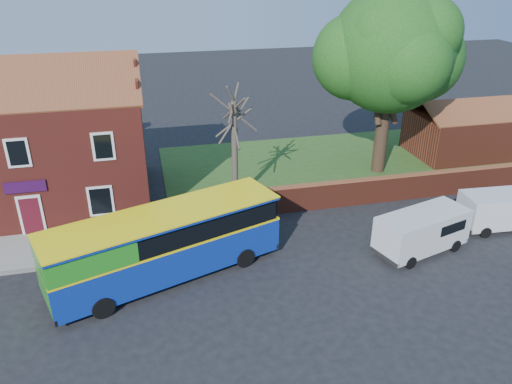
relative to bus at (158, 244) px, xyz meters
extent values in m
plane|color=black|center=(0.80, -2.09, -1.82)|extent=(120.00, 120.00, 0.00)
cube|color=gray|center=(-6.20, 3.66, -1.76)|extent=(18.00, 3.50, 0.12)
cube|color=slate|center=(-6.20, 1.91, -1.75)|extent=(18.00, 0.15, 0.14)
cube|color=#426B28|center=(13.80, 10.91, -1.80)|extent=(26.00, 12.00, 0.04)
cube|color=maroon|center=(-6.20, 9.41, 1.43)|extent=(12.00, 8.00, 6.50)
cube|color=brown|center=(-6.20, 7.41, 5.68)|extent=(12.30, 4.08, 2.16)
cube|color=brown|center=(-6.20, 11.41, 5.68)|extent=(12.30, 4.08, 2.16)
cube|color=black|center=(-6.20, 5.38, 2.78)|extent=(1.10, 0.06, 1.50)
cube|color=#4C0F19|center=(-6.20, 5.36, -0.72)|extent=(0.95, 0.04, 2.10)
cube|color=silver|center=(-6.20, 5.38, -0.67)|extent=(1.20, 0.06, 2.30)
cube|color=#300C35|center=(-6.20, 5.35, 0.98)|extent=(2.00, 0.06, 0.60)
cube|color=maroon|center=(13.80, 4.91, -1.07)|extent=(22.00, 0.30, 1.50)
cube|color=brown|center=(13.80, 4.91, -0.27)|extent=(22.00, 0.38, 0.10)
cube|color=maroon|center=(22.80, 10.91, -0.32)|extent=(8.00, 5.00, 3.00)
cube|color=brown|center=(22.80, 9.66, 1.73)|extent=(8.20, 2.56, 1.24)
cube|color=brown|center=(22.80, 12.16, 1.73)|extent=(8.20, 2.56, 1.24)
cube|color=#0E2E9B|center=(0.32, 0.11, -0.62)|extent=(10.74, 5.99, 1.67)
cube|color=yellow|center=(0.32, 0.11, 0.21)|extent=(10.77, 6.02, 0.10)
cube|color=black|center=(0.32, 0.11, 0.71)|extent=(10.36, 5.87, 0.83)
cube|color=#25911F|center=(-2.93, -1.05, 0.71)|extent=(4.25, 3.70, 0.89)
cube|color=#0E2E9B|center=(0.32, 0.11, 1.28)|extent=(10.74, 5.99, 0.14)
cube|color=yellow|center=(0.32, 0.11, 1.36)|extent=(10.79, 6.04, 0.06)
cylinder|color=black|center=(-2.42, -2.17, -1.35)|extent=(0.98, 0.58, 0.94)
cylinder|color=black|center=(-3.25, 0.14, -1.35)|extent=(0.98, 0.58, 0.94)
cylinder|color=black|center=(3.89, 0.08, -1.35)|extent=(0.98, 0.58, 0.94)
cylinder|color=black|center=(3.06, 2.40, -1.35)|extent=(0.98, 0.58, 0.94)
cube|color=silver|center=(12.58, -0.55, -0.64)|extent=(5.05, 3.14, 1.79)
cube|color=black|center=(14.61, 0.05, -0.36)|extent=(0.53, 1.56, 0.71)
cube|color=black|center=(14.80, 0.11, -1.44)|extent=(0.63, 1.84, 0.23)
cylinder|color=black|center=(11.38, -1.82, -1.51)|extent=(0.66, 0.39, 0.62)
cylinder|color=black|center=(10.88, -0.13, -1.51)|extent=(0.66, 0.39, 0.62)
cylinder|color=black|center=(14.27, -0.97, -1.51)|extent=(0.66, 0.39, 0.62)
cylinder|color=black|center=(13.77, 0.72, -1.51)|extent=(0.66, 0.39, 0.62)
cube|color=silver|center=(18.08, 0.60, -0.68)|extent=(4.67, 2.13, 1.73)
cylinder|color=black|center=(16.56, -0.15, -1.52)|extent=(0.62, 0.26, 0.60)
cylinder|color=black|center=(16.68, 1.55, -1.52)|extent=(0.62, 0.26, 0.60)
cylinder|color=black|center=(15.01, 9.23, 0.63)|extent=(0.85, 0.85, 4.90)
sphere|color=#2E6B21|center=(15.01, 9.23, 6.18)|extent=(7.67, 7.67, 7.67)
sphere|color=#2E6B21|center=(17.25, 9.65, 5.54)|extent=(5.54, 5.54, 5.54)
sphere|color=#2E6B21|center=(12.99, 9.87, 5.75)|extent=(5.33, 5.33, 5.33)
cylinder|color=#4C4238|center=(4.77, 6.93, 1.22)|extent=(0.35, 0.35, 6.08)
cylinder|color=#4C4238|center=(4.77, 6.93, 3.40)|extent=(0.36, 2.97, 2.39)
cylinder|color=#4C4238|center=(4.77, 6.93, 3.18)|extent=(1.55, 2.19, 2.19)
cylinder|color=#4C4238|center=(4.77, 6.93, 3.61)|extent=(2.49, 1.14, 2.42)
camera|label=1|loc=(-0.06, -19.23, 11.50)|focal=35.00mm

